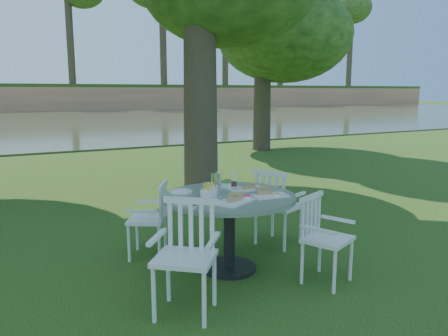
{
  "coord_description": "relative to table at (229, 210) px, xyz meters",
  "views": [
    {
      "loc": [
        -2.62,
        -4.8,
        1.85
      ],
      "look_at": [
        0.0,
        0.2,
        0.85
      ],
      "focal_mm": 35.0,
      "sensor_mm": 36.0,
      "label": 1
    }
  ],
  "objects": [
    {
      "name": "chair_se",
      "position": [
        0.66,
        -0.63,
        -0.14
      ],
      "size": [
        0.55,
        0.54,
        0.85
      ],
      "rotation": [
        0.0,
        0.0,
        0.41
      ],
      "color": "white",
      "rests_on": "ground"
    },
    {
      "name": "ground",
      "position": [
        0.56,
        0.99,
        -0.64
      ],
      "size": [
        140.0,
        140.0,
        0.0
      ],
      "primitive_type": "plane",
      "color": "#18360B",
      "rests_on": "ground"
    },
    {
      "name": "chair_ne",
      "position": [
        0.82,
        0.38,
        -0.09
      ],
      "size": [
        0.59,
        0.6,
        0.93
      ],
      "rotation": [
        0.0,
        0.0,
        -4.32
      ],
      "color": "white",
      "rests_on": "ground"
    },
    {
      "name": "chair_nw",
      "position": [
        -0.56,
        0.72,
        -0.14
      ],
      "size": [
        0.56,
        0.57,
        0.84
      ],
      "rotation": [
        0.0,
        0.0,
        -2.1
      ],
      "color": "white",
      "rests_on": "ground"
    },
    {
      "name": "river",
      "position": [
        0.56,
        23.99,
        -0.64
      ],
      "size": [
        100.0,
        28.0,
        0.12
      ],
      "primitive_type": "cube",
      "color": "#343A22",
      "rests_on": "ground"
    },
    {
      "name": "tableware",
      "position": [
        -0.02,
        0.07,
        0.2
      ],
      "size": [
        1.15,
        0.95,
        0.22
      ],
      "color": "white",
      "rests_on": "table"
    },
    {
      "name": "table",
      "position": [
        0.0,
        0.0,
        0.0
      ],
      "size": [
        1.35,
        1.35,
        0.8
      ],
      "color": "black",
      "rests_on": "ground"
    },
    {
      "name": "chair_sw",
      "position": [
        -0.7,
        -0.56,
        -0.08
      ],
      "size": [
        0.65,
        0.65,
        0.95
      ],
      "rotation": [
        0.0,
        0.0,
        -0.68
      ],
      "color": "white",
      "rests_on": "ground"
    },
    {
      "name": "far_bank",
      "position": [
        0.84,
        42.11,
        6.61
      ],
      "size": [
        100.0,
        18.0,
        15.2
      ],
      "color": "#AA6F4F",
      "rests_on": "ground"
    }
  ]
}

